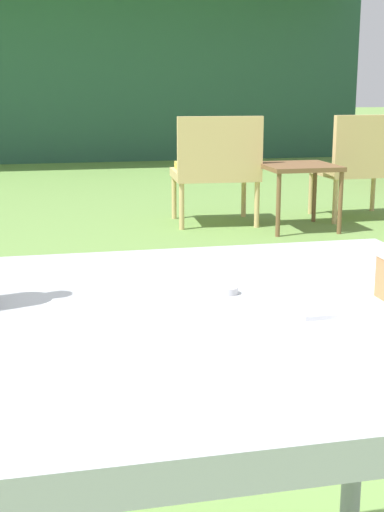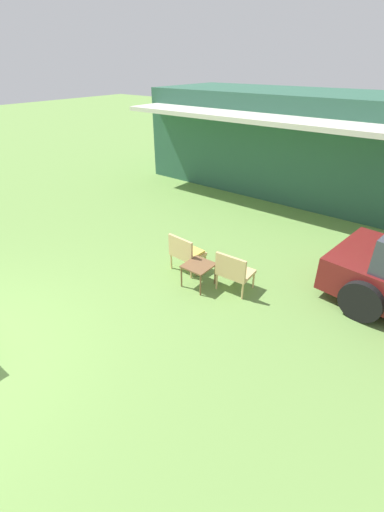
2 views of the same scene
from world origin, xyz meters
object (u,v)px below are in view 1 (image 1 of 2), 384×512
Objects in this scene: wicker_chair_plain at (362,162)px; patio_table at (208,359)px; garden_side_table at (298,172)px; wicker_chair_cushioned at (216,166)px.

patio_table is (-2.14, -3.97, 0.19)m from wicker_chair_plain.
wicker_chair_plain is at bearing 61.72° from patio_table.
garden_side_table is at bearing 20.92° from wicker_chair_plain.
garden_side_table is 0.60× the size of patio_table.
wicker_chair_plain is at bearing 23.22° from garden_side_table.
wicker_chair_cushioned and wicker_chair_plain have the same top height.
wicker_chair_cushioned reaches higher than garden_side_table.
wicker_chair_cushioned is at bearing -3.43° from wicker_chair_plain.
garden_side_table is (-0.59, -0.25, -0.03)m from wicker_chair_plain.
patio_table is at bearing 79.36° from wicker_chair_cushioned.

